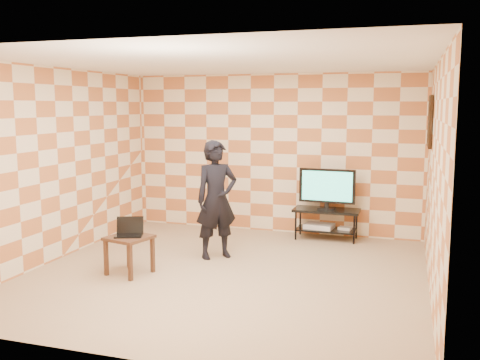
{
  "coord_description": "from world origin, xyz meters",
  "views": [
    {
      "loc": [
        2.2,
        -6.35,
        2.17
      ],
      "look_at": [
        0.0,
        0.6,
        1.15
      ],
      "focal_mm": 40.0,
      "sensor_mm": 36.0,
      "label": 1
    }
  ],
  "objects_px": {
    "tv": "(327,187)",
    "person": "(217,200)",
    "tv_stand": "(326,217)",
    "side_table": "(129,243)"
  },
  "relations": [
    {
      "from": "tv",
      "to": "person",
      "type": "xyz_separation_m",
      "value": [
        -1.34,
        -1.53,
        -0.02
      ]
    },
    {
      "from": "tv_stand",
      "to": "tv",
      "type": "distance_m",
      "value": 0.5
    },
    {
      "from": "tv",
      "to": "side_table",
      "type": "bearing_deg",
      "value": -129.93
    },
    {
      "from": "tv_stand",
      "to": "tv",
      "type": "relative_size",
      "value": 1.17
    },
    {
      "from": "tv_stand",
      "to": "person",
      "type": "height_order",
      "value": "person"
    },
    {
      "from": "side_table",
      "to": "tv_stand",
      "type": "bearing_deg",
      "value": 50.11
    },
    {
      "from": "tv",
      "to": "person",
      "type": "relative_size",
      "value": 0.54
    },
    {
      "from": "tv_stand",
      "to": "person",
      "type": "distance_m",
      "value": 2.09
    },
    {
      "from": "side_table",
      "to": "person",
      "type": "xyz_separation_m",
      "value": [
        0.82,
        1.06,
        0.43
      ]
    },
    {
      "from": "side_table",
      "to": "tv",
      "type": "bearing_deg",
      "value": 50.07
    }
  ]
}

